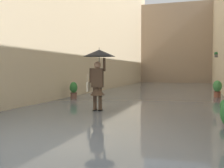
# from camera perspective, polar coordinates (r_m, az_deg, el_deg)

# --- Properties ---
(ground_plane) EXTENTS (63.79, 63.79, 0.00)m
(ground_plane) POSITION_cam_1_polar(r_m,az_deg,el_deg) (17.29, 9.35, -1.80)
(ground_plane) COLOR slate
(flood_water) EXTENTS (8.17, 31.52, 0.06)m
(flood_water) POSITION_cam_1_polar(r_m,az_deg,el_deg) (17.29, 9.35, -1.70)
(flood_water) COLOR slate
(flood_water) RESTS_ON ground_plane
(building_facade_right) EXTENTS (2.04, 29.52, 11.26)m
(building_facade_right) POSITION_cam_1_polar(r_m,az_deg,el_deg) (18.93, -4.91, 15.78)
(building_facade_right) COLOR beige
(building_facade_right) RESTS_ON ground_plane
(building_facade_far) EXTENTS (10.97, 1.80, 8.48)m
(building_facade_far) POSITION_cam_1_polar(r_m,az_deg,el_deg) (30.94, 13.14, 8.09)
(building_facade_far) COLOR gray
(building_facade_far) RESTS_ON ground_plane
(person_wading) EXTENTS (1.05, 1.05, 2.15)m
(person_wading) POSITION_cam_1_polar(r_m,az_deg,el_deg) (9.11, -2.85, 3.59)
(person_wading) COLOR black
(person_wading) RESTS_ON ground_plane
(potted_plant_far_right) EXTENTS (0.36, 0.36, 0.85)m
(potted_plant_far_right) POSITION_cam_1_polar(r_m,az_deg,el_deg) (13.15, -7.95, -1.29)
(potted_plant_far_right) COLOR brown
(potted_plant_far_right) RESTS_ON ground_plane
(potted_plant_mid_left) EXTENTS (0.43, 0.43, 0.89)m
(potted_plant_mid_left) POSITION_cam_1_polar(r_m,az_deg,el_deg) (14.65, 20.95, -0.88)
(potted_plant_mid_left) COLOR brown
(potted_plant_mid_left) RESTS_ON ground_plane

